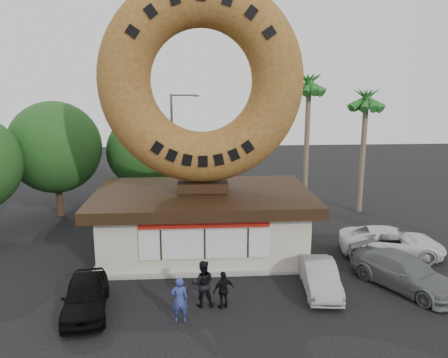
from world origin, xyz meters
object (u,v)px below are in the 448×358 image
car_grey (404,272)px  car_white (391,242)px  car_silver (320,277)px  person_right (224,290)px  person_center (203,284)px  donut_shop (203,219)px  car_black (85,296)px  giant_donut (202,81)px  street_lamp (174,142)px  person_left (180,300)px

car_grey → car_white: (1.04, 3.57, 0.01)m
car_silver → car_grey: 3.77m
person_right → person_center: bearing=-40.1°
donut_shop → car_black: donut_shop is taller
car_silver → giant_donut: bearing=140.5°
person_right → car_grey: size_ratio=0.31×
giant_donut → car_black: (-4.74, -6.06, -8.18)m
street_lamp → car_grey: bearing=-54.8°
giant_donut → car_black: size_ratio=2.50×
car_black → car_grey: bearing=-2.8°
car_silver → car_white: size_ratio=0.74×
giant_donut → person_left: size_ratio=5.75×
giant_donut → car_white: 12.74m
person_right → car_black: size_ratio=0.38×
giant_donut → car_silver: bearing=-45.3°
street_lamp → person_left: street_lamp is taller
car_black → person_right: bearing=-8.5°
giant_donut → car_grey: (8.67, -4.90, -8.15)m
person_right → car_white: person_right is taller
person_center → donut_shop: bearing=-91.5°
car_silver → person_right: bearing=-158.7°
donut_shop → car_grey: size_ratio=2.27×
car_silver → car_white: (4.81, 3.62, 0.09)m
person_center → person_left: bearing=51.6°
car_white → car_black: bearing=122.5°
street_lamp → car_silver: 16.85m
giant_donut → person_left: (-1.05, -7.01, -7.99)m
giant_donut → car_grey: bearing=-29.5°
street_lamp → person_left: (0.80, -17.01, -3.60)m
person_right → car_grey: person_right is taller
donut_shop → person_right: size_ratio=7.22×
person_center → car_grey: person_center is taller
giant_donut → person_right: 10.17m
street_lamp → car_white: (11.56, -11.33, -3.76)m
giant_donut → car_grey: giant_donut is taller
person_left → person_right: bearing=-157.4°
street_lamp → person_center: street_lamp is taller
car_black → car_white: size_ratio=0.78×
person_left → car_black: size_ratio=0.43×
donut_shop → car_silver: size_ratio=2.91×
street_lamp → person_center: bearing=-83.9°
person_left → person_right: size_ratio=1.14×
car_black → car_white: (14.45, 4.73, 0.03)m
donut_shop → person_right: donut_shop is taller
donut_shop → street_lamp: bearing=100.5°
car_white → person_center: bearing=129.1°
car_silver → car_grey: (3.77, 0.05, 0.08)m
giant_donut → car_grey: 12.87m
car_white → person_right: bearing=132.3°
giant_donut → person_left: giant_donut is taller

